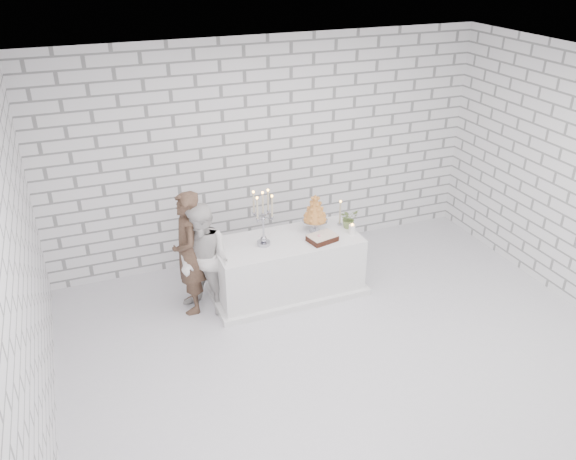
# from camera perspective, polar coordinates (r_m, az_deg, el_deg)

# --- Properties ---
(ground) EXTENTS (6.00, 5.00, 0.01)m
(ground) POSITION_cam_1_polar(r_m,az_deg,el_deg) (6.46, 5.97, -12.03)
(ground) COLOR silver
(ground) RESTS_ON ground
(ceiling) EXTENTS (6.00, 5.00, 0.01)m
(ceiling) POSITION_cam_1_polar(r_m,az_deg,el_deg) (5.13, 7.63, 14.92)
(ceiling) COLOR white
(ceiling) RESTS_ON ground
(wall_back) EXTENTS (6.00, 0.01, 3.00)m
(wall_back) POSITION_cam_1_polar(r_m,az_deg,el_deg) (7.74, -1.86, 7.83)
(wall_back) COLOR white
(wall_back) RESTS_ON ground
(wall_front) EXTENTS (6.00, 0.01, 3.00)m
(wall_front) POSITION_cam_1_polar(r_m,az_deg,el_deg) (4.01, 23.93, -15.66)
(wall_front) COLOR white
(wall_front) RESTS_ON ground
(wall_left) EXTENTS (0.01, 5.00, 3.00)m
(wall_left) POSITION_cam_1_polar(r_m,az_deg,el_deg) (5.12, -24.80, -5.73)
(wall_left) COLOR white
(wall_left) RESTS_ON ground
(cake_table) EXTENTS (1.80, 0.80, 0.75)m
(cake_table) POSITION_cam_1_polar(r_m,az_deg,el_deg) (7.21, -0.07, -3.61)
(cake_table) COLOR white
(cake_table) RESTS_ON ground
(groom) EXTENTS (0.40, 0.58, 1.53)m
(groom) POSITION_cam_1_polar(r_m,az_deg,el_deg) (6.81, -9.85, -2.26)
(groom) COLOR #3D2B20
(groom) RESTS_ON ground
(bride) EXTENTS (0.84, 0.86, 1.40)m
(bride) POSITION_cam_1_polar(r_m,az_deg,el_deg) (6.76, -8.31, -3.04)
(bride) COLOR silver
(bride) RESTS_ON ground
(candelabra) EXTENTS (0.30, 0.30, 0.70)m
(candelabra) POSITION_cam_1_polar(r_m,az_deg,el_deg) (6.76, -2.48, 1.12)
(candelabra) COLOR #9E9EA8
(candelabra) RESTS_ON cake_table
(croquembouche) EXTENTS (0.41, 0.41, 0.50)m
(croquembouche) POSITION_cam_1_polar(r_m,az_deg,el_deg) (7.13, 2.70, 1.70)
(croquembouche) COLOR #B87333
(croquembouche) RESTS_ON cake_table
(chocolate_cake) EXTENTS (0.38, 0.31, 0.08)m
(chocolate_cake) POSITION_cam_1_polar(r_m,az_deg,el_deg) (6.99, 3.42, -0.79)
(chocolate_cake) COLOR black
(chocolate_cake) RESTS_ON cake_table
(pillar_candle) EXTENTS (0.09, 0.09, 0.12)m
(pillar_candle) POSITION_cam_1_polar(r_m,az_deg,el_deg) (7.19, 6.36, 0.06)
(pillar_candle) COLOR white
(pillar_candle) RESTS_ON cake_table
(extra_taper) EXTENTS (0.06, 0.06, 0.32)m
(extra_taper) POSITION_cam_1_polar(r_m,az_deg,el_deg) (7.35, 5.18, 1.64)
(extra_taper) COLOR #C2B591
(extra_taper) RESTS_ON cake_table
(flowers) EXTENTS (0.26, 0.24, 0.25)m
(flowers) POSITION_cam_1_polar(r_m,az_deg,el_deg) (7.31, 6.05, 1.15)
(flowers) COLOR #4B6933
(flowers) RESTS_ON cake_table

